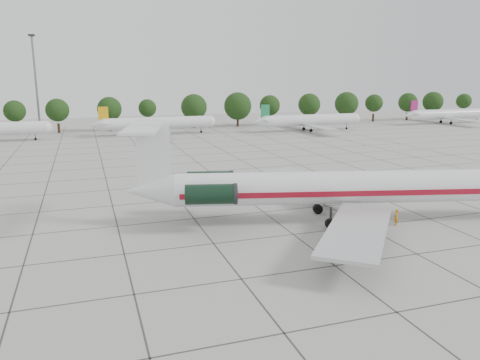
{
  "coord_description": "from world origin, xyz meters",
  "views": [
    {
      "loc": [
        -18.52,
        -47.14,
        15.17
      ],
      "look_at": [
        -2.22,
        1.69,
        3.5
      ],
      "focal_mm": 35.0,
      "sensor_mm": 36.0,
      "label": 1
    }
  ],
  "objects_px": {
    "ground_crew": "(396,217)",
    "main_airliner": "(331,187)",
    "bg_airliner_e": "(449,114)",
    "floodlight_mast": "(35,78)",
    "bg_airliner_c": "(158,123)",
    "bg_airliner_d": "(310,120)"
  },
  "relations": [
    {
      "from": "ground_crew",
      "to": "main_airliner",
      "type": "bearing_deg",
      "value": -69.14
    },
    {
      "from": "ground_crew",
      "to": "bg_airliner_e",
      "type": "distance_m",
      "value": 113.07
    },
    {
      "from": "main_airliner",
      "to": "floodlight_mast",
      "type": "distance_m",
      "value": 104.04
    },
    {
      "from": "bg_airliner_e",
      "to": "floodlight_mast",
      "type": "relative_size",
      "value": 1.11
    },
    {
      "from": "bg_airliner_c",
      "to": "ground_crew",
      "type": "bearing_deg",
      "value": -81.84
    },
    {
      "from": "main_airliner",
      "to": "bg_airliner_e",
      "type": "distance_m",
      "value": 114.68
    },
    {
      "from": "bg_airliner_c",
      "to": "bg_airliner_d",
      "type": "relative_size",
      "value": 1.0
    },
    {
      "from": "main_airliner",
      "to": "bg_airliner_d",
      "type": "bearing_deg",
      "value": 78.87
    },
    {
      "from": "bg_airliner_c",
      "to": "bg_airliner_e",
      "type": "height_order",
      "value": "same"
    },
    {
      "from": "main_airliner",
      "to": "ground_crew",
      "type": "distance_m",
      "value": 7.24
    },
    {
      "from": "ground_crew",
      "to": "bg_airliner_d",
      "type": "height_order",
      "value": "bg_airliner_d"
    },
    {
      "from": "bg_airliner_e",
      "to": "main_airliner",
      "type": "bearing_deg",
      "value": -137.7
    },
    {
      "from": "bg_airliner_e",
      "to": "floodlight_mast",
      "type": "xyz_separation_m",
      "value": [
        -120.32,
        20.03,
        11.37
      ]
    },
    {
      "from": "main_airliner",
      "to": "bg_airliner_d",
      "type": "relative_size",
      "value": 1.54
    },
    {
      "from": "ground_crew",
      "to": "bg_airliner_c",
      "type": "bearing_deg",
      "value": -118.97
    },
    {
      "from": "bg_airliner_d",
      "to": "floodlight_mast",
      "type": "relative_size",
      "value": 1.11
    },
    {
      "from": "main_airliner",
      "to": "bg_airliner_e",
      "type": "xyz_separation_m",
      "value": [
        84.82,
        77.18,
        -0.74
      ]
    },
    {
      "from": "bg_airliner_e",
      "to": "bg_airliner_d",
      "type": "bearing_deg",
      "value": -175.5
    },
    {
      "from": "bg_airliner_d",
      "to": "floodlight_mast",
      "type": "bearing_deg",
      "value": 161.13
    },
    {
      "from": "main_airliner",
      "to": "ground_crew",
      "type": "relative_size",
      "value": 25.31
    },
    {
      "from": "bg_airliner_c",
      "to": "floodlight_mast",
      "type": "relative_size",
      "value": 1.11
    },
    {
      "from": "ground_crew",
      "to": "floodlight_mast",
      "type": "distance_m",
      "value": 109.66
    }
  ]
}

